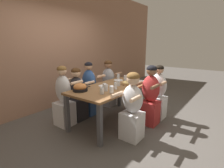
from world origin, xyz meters
name	(u,v)px	position (x,y,z in m)	size (l,w,h in m)	color
ground_plane	(112,121)	(0.00, 0.00, 0.00)	(18.00, 18.00, 0.00)	#514C47
restaurant_back_panel	(56,43)	(0.00, 1.74, 1.60)	(10.00, 0.06, 3.20)	#9E7056
dining_table	(112,91)	(0.00, 0.00, 0.67)	(1.80, 0.90, 0.76)	brown
pizza_board_main	(128,83)	(0.34, -0.17, 0.79)	(0.30, 0.30, 0.06)	#996B42
skillet_bowl	(80,88)	(-0.62, 0.26, 0.82)	(0.39, 0.27, 0.14)	black
empty_plate_a	(118,80)	(0.54, 0.22, 0.77)	(0.21, 0.21, 0.02)	white
empty_plate_b	(141,81)	(0.75, -0.25, 0.77)	(0.20, 0.20, 0.02)	white
empty_plate_c	(103,86)	(-0.09, 0.15, 0.77)	(0.19, 0.19, 0.02)	white
cocktail_glass_blue	(102,91)	(-0.53, -0.18, 0.81)	(0.07, 0.07, 0.14)	silver
drinking_glass_a	(116,86)	(-0.13, -0.18, 0.82)	(0.06, 0.06, 0.13)	silver
drinking_glass_b	(130,79)	(0.65, -0.04, 0.81)	(0.06, 0.06, 0.11)	silver
drinking_glass_c	(105,87)	(-0.25, -0.01, 0.81)	(0.07, 0.07, 0.11)	silver
drinking_glass_d	(131,84)	(0.16, -0.34, 0.82)	(0.06, 0.06, 0.13)	silver
drinking_glass_e	(118,84)	(0.12, -0.07, 0.80)	(0.08, 0.08, 0.10)	silver
drinking_glass_f	(106,88)	(-0.34, -0.12, 0.82)	(0.07, 0.07, 0.12)	silver
drinking_glass_g	(125,79)	(0.57, 0.04, 0.82)	(0.07, 0.07, 0.14)	silver
drinking_glass_h	(118,77)	(0.71, 0.34, 0.81)	(0.07, 0.07, 0.12)	silver
drinking_glass_i	(112,89)	(-0.37, -0.27, 0.82)	(0.07, 0.07, 0.13)	silver
diner_far_right	(108,85)	(0.74, 0.67, 0.54)	(0.51, 0.40, 1.18)	#99999E
diner_near_midright	(150,98)	(0.37, -0.67, 0.55)	(0.51, 0.40, 1.20)	#B22D2D
diner_far_midleft	(77,96)	(-0.34, 0.67, 0.51)	(0.51, 0.40, 1.12)	#232328
diner_far_left	(64,99)	(-0.68, 0.67, 0.54)	(0.51, 0.40, 1.20)	silver
diner_near_midleft	(132,109)	(-0.33, -0.67, 0.54)	(0.51, 0.40, 1.17)	silver
diner_near_right	(158,94)	(0.76, -0.67, 0.53)	(0.51, 0.40, 1.17)	silver
diner_far_center	(89,91)	(0.03, 0.67, 0.54)	(0.51, 0.40, 1.20)	#2D5193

